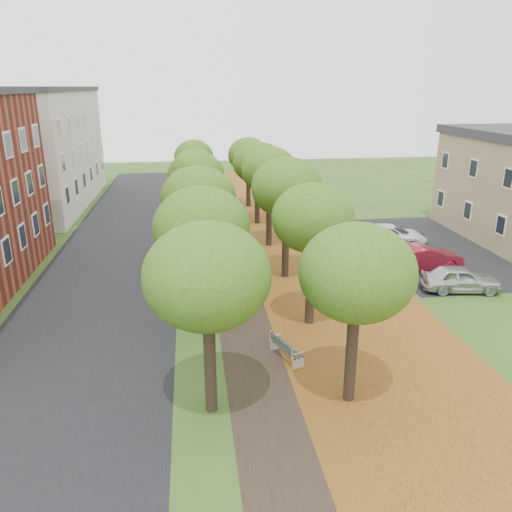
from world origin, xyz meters
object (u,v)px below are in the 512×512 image
object	(u,v)px
car_silver	(461,279)
car_grey	(395,235)
bench	(285,349)
car_white	(391,235)
car_red	(424,258)

from	to	relation	value
car_silver	car_grey	xyz separation A→B (m)	(-0.12, 8.51, -0.06)
bench	car_white	bearing A→B (deg)	-55.70
bench	car_grey	size ratio (longest dim) A/B	0.44
car_silver	car_red	xyz separation A→B (m)	(-0.45, 3.39, 0.05)
car_silver	car_red	world-z (taller)	car_red
bench	car_silver	bearing A→B (deg)	-81.91
bench	car_silver	distance (m)	11.99
car_red	car_grey	distance (m)	5.14
bench	car_silver	xyz separation A→B (m)	(10.55, 5.70, 0.24)
car_silver	bench	bearing A→B (deg)	127.44
car_red	car_grey	size ratio (longest dim) A/B	1.02
bench	car_white	world-z (taller)	car_white
car_red	car_white	distance (m)	5.12
car_grey	car_white	world-z (taller)	car_white
car_silver	car_grey	bearing A→B (deg)	9.85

